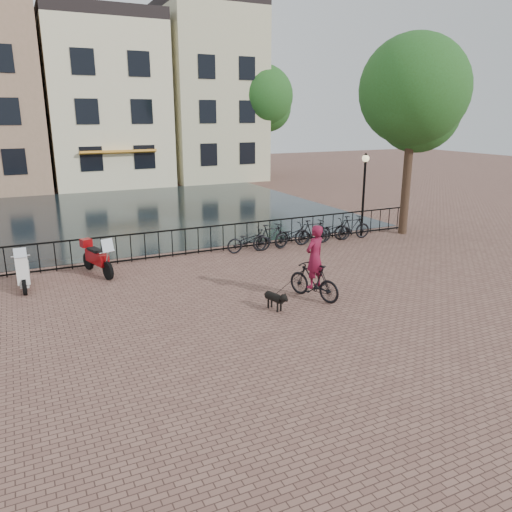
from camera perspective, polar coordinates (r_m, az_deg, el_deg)
name	(u,v)px	position (r m, az deg, el deg)	size (l,w,h in m)	color
ground	(311,336)	(12.03, 6.26, -9.08)	(100.00, 100.00, 0.00)	brown
canal_water	(141,211)	(27.61, -12.96, 4.98)	(20.00, 20.00, 0.00)	black
railing	(198,241)	(18.74, -6.61, 1.75)	(20.00, 0.05, 1.02)	black
canal_house_mid	(103,102)	(39.72, -17.10, 16.50)	(8.00, 9.50, 11.80)	beige
canal_house_right	(206,93)	(41.78, -5.75, 18.06)	(7.00, 9.00, 13.30)	beige
tree_near_right	(414,91)	(22.35, 17.61, 17.58)	(4.48, 4.48, 8.24)	black
tree_far_right	(262,96)	(40.38, 0.70, 17.79)	(4.76, 4.76, 8.76)	black
lamp_post	(364,181)	(21.44, 12.28, 8.39)	(0.30, 0.30, 3.45)	black
cyclist	(314,267)	(14.04, 6.69, -1.23)	(1.10, 1.89, 2.49)	black
dog	(275,300)	(13.39, 2.14, -5.04)	(0.47, 0.85, 0.55)	black
motorcycle	(97,254)	(16.97, -17.73, 0.21)	(0.98, 1.97, 1.37)	#990B0E
scooter	(22,265)	(16.40, -25.13, -0.95)	(0.48, 1.58, 1.45)	white
parked_bike_0	(249,241)	(18.86, -0.83, 1.78)	(0.60, 1.72, 0.90)	black
parked_bike_1	(271,237)	(19.25, 1.74, 2.22)	(0.47, 1.66, 1.00)	black
parked_bike_2	(292,235)	(19.70, 4.19, 2.36)	(0.60, 1.72, 0.90)	black
parked_bike_3	(313,232)	(20.17, 6.55, 2.76)	(0.47, 1.66, 1.00)	black
parked_bike_4	(333,231)	(20.69, 8.78, 2.88)	(0.60, 1.72, 0.90)	black
parked_bike_5	(352,227)	(21.22, 10.91, 3.24)	(0.47, 1.66, 1.00)	black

